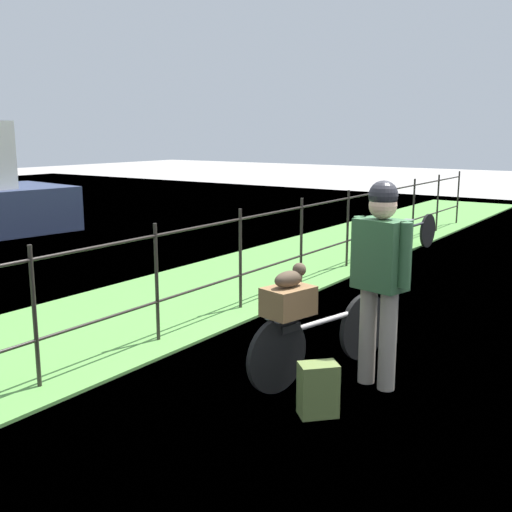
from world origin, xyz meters
TOP-DOWN VIEW (x-y plane):
  - ground_plane at (0.00, 0.00)m, footprint 60.00×60.00m
  - grass_strip at (0.00, 3.18)m, footprint 27.00×2.40m
  - iron_fence at (-0.00, 2.32)m, footprint 18.04×0.04m
  - bicycle_main at (-0.52, 0.59)m, footprint 1.68×0.44m
  - wooden_crate at (-0.91, 0.69)m, footprint 0.44×0.36m
  - terrier_dog at (-0.89, 0.68)m, footprint 0.32×0.20m
  - cyclist_person at (-0.45, 0.12)m, footprint 0.34×0.53m
  - backpack_on_paving at (-1.20, 0.24)m, footprint 0.33×0.32m
  - mooring_bollard at (3.64, 1.82)m, footprint 0.20×0.20m
  - bicycle_parked at (5.28, 1.92)m, footprint 1.69×0.18m

SIDE VIEW (x-z plane):
  - ground_plane at x=0.00m, z-range 0.00..0.00m
  - grass_strip at x=0.00m, z-range 0.00..0.03m
  - backpack_on_paving at x=-1.20m, z-range 0.00..0.40m
  - mooring_bollard at x=3.64m, z-range 0.00..0.45m
  - bicycle_parked at x=5.28m, z-range 0.02..0.63m
  - bicycle_main at x=-0.52m, z-range 0.02..0.64m
  - iron_fence at x=0.00m, z-range 0.08..1.28m
  - wooden_crate at x=-0.91m, z-range 0.62..0.85m
  - terrier_dog at x=-0.89m, z-range 0.84..1.01m
  - cyclist_person at x=-0.45m, z-range 0.16..1.84m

